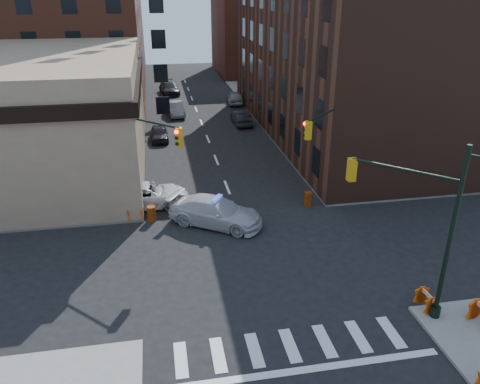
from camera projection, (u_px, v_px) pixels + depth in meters
name	position (u px, v px, depth m)	size (l,w,h in m)	color
ground	(256.00, 259.00, 25.45)	(140.00, 140.00, 0.00)	black
sidewalk_ne	(380.00, 103.00, 58.64)	(34.00, 54.50, 0.15)	gray
apartment_block	(26.00, 1.00, 53.50)	(25.00, 25.00, 24.00)	brown
commercial_row_ne	(340.00, 60.00, 44.97)	(14.00, 34.00, 14.00)	#45271B
filler_nw	(79.00, 23.00, 75.31)	(20.00, 18.00, 16.00)	brown
filler_ne	(265.00, 35.00, 77.46)	(16.00, 16.00, 12.00)	brown
signal_pole_se	(425.00, 220.00, 19.60)	(5.40, 5.27, 8.00)	black
signal_pole_nw	(141.00, 158.00, 27.52)	(3.58, 3.67, 8.00)	black
signal_pole_ne	(329.00, 146.00, 29.46)	(3.67, 3.58, 8.00)	black
tree_ne_near	(274.00, 92.00, 48.64)	(3.00, 3.00, 4.85)	black
tree_ne_far	(258.00, 78.00, 55.83)	(3.00, 3.00, 4.85)	black
police_car	(216.00, 212.00, 28.79)	(2.40, 5.91, 1.72)	#BABABE
pickup	(146.00, 195.00, 31.30)	(2.60, 5.64, 1.57)	silver
parked_car_wnear	(159.00, 133.00, 44.61)	(1.60, 3.98, 1.36)	black
parked_car_wfar	(176.00, 109.00, 53.05)	(1.63, 4.66, 1.54)	gray
parked_car_wdeep	(169.00, 88.00, 63.64)	(2.23, 5.48, 1.59)	black
parked_car_enear	(241.00, 118.00, 49.62)	(1.57, 4.50, 1.48)	black
parked_car_efar	(235.00, 97.00, 58.30)	(1.89, 4.70, 1.60)	#96999E
pedestrian_a	(88.00, 202.00, 29.44)	(0.71, 0.47, 1.94)	black
pedestrian_b	(31.00, 212.00, 28.34)	(0.87, 0.68, 1.80)	black
pedestrian_c	(46.00, 197.00, 30.51)	(0.96, 0.40, 1.64)	#1E262D
barrel_road	(308.00, 199.00, 31.45)	(0.54, 0.54, 0.96)	red
barrel_bank	(152.00, 214.00, 29.38)	(0.55, 0.55, 0.98)	#EC420B
barricade_se_a	(426.00, 300.00, 21.19)	(1.10, 0.55, 0.82)	orange
barricade_nw_a	(135.00, 213.00, 29.27)	(1.12, 0.56, 0.84)	red
barricade_nw_b	(48.00, 207.00, 29.93)	(1.24, 0.62, 0.93)	red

